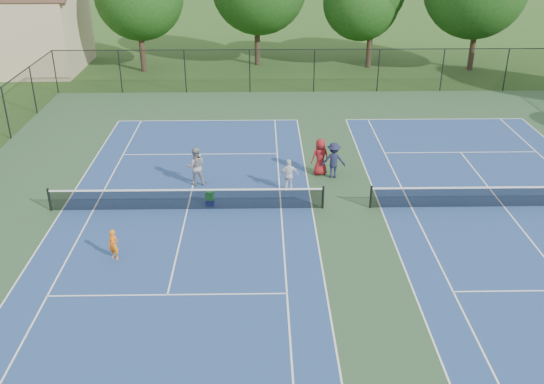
{
  "coord_description": "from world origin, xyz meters",
  "views": [
    {
      "loc": [
        -3.72,
        -23.66,
        12.24
      ],
      "look_at": [
        -3.3,
        -1.0,
        1.3
      ],
      "focal_mm": 40.0,
      "sensor_mm": 36.0,
      "label": 1
    }
  ],
  "objects_px": {
    "instructor": "(196,166)",
    "bystander_a": "(289,175)",
    "child_player": "(113,245)",
    "bystander_b": "(334,160)",
    "bystander_c": "(320,157)",
    "clapboard_house": "(15,30)",
    "ball_crate": "(210,202)",
    "ball_hopper": "(210,195)"
  },
  "relations": [
    {
      "from": "clapboard_house",
      "to": "bystander_c",
      "type": "distance_m",
      "value": 30.81
    },
    {
      "from": "ball_hopper",
      "to": "bystander_a",
      "type": "bearing_deg",
      "value": 21.88
    },
    {
      "from": "instructor",
      "to": "bystander_b",
      "type": "relative_size",
      "value": 1.05
    },
    {
      "from": "clapboard_house",
      "to": "ball_hopper",
      "type": "bearing_deg",
      "value": -55.4
    },
    {
      "from": "clapboard_house",
      "to": "instructor",
      "type": "height_order",
      "value": "clapboard_house"
    },
    {
      "from": "clapboard_house",
      "to": "instructor",
      "type": "xyz_separation_m",
      "value": [
        16.17,
        -22.38,
        -2.15
      ]
    },
    {
      "from": "bystander_a",
      "to": "bystander_c",
      "type": "bearing_deg",
      "value": -139.38
    },
    {
      "from": "child_player",
      "to": "instructor",
      "type": "bearing_deg",
      "value": 94.29
    },
    {
      "from": "child_player",
      "to": "bystander_a",
      "type": "distance_m",
      "value": 8.99
    },
    {
      "from": "bystander_b",
      "to": "bystander_c",
      "type": "xyz_separation_m",
      "value": [
        -0.62,
        0.37,
        0.03
      ]
    },
    {
      "from": "bystander_a",
      "to": "ball_crate",
      "type": "distance_m",
      "value": 3.9
    },
    {
      "from": "bystander_b",
      "to": "ball_crate",
      "type": "height_order",
      "value": "bystander_b"
    },
    {
      "from": "bystander_a",
      "to": "bystander_b",
      "type": "bearing_deg",
      "value": -154.71
    },
    {
      "from": "instructor",
      "to": "ball_crate",
      "type": "distance_m",
      "value": 2.49
    },
    {
      "from": "bystander_a",
      "to": "bystander_b",
      "type": "xyz_separation_m",
      "value": [
        2.23,
        1.48,
        0.11
      ]
    },
    {
      "from": "child_player",
      "to": "bystander_b",
      "type": "relative_size",
      "value": 0.67
    },
    {
      "from": "bystander_b",
      "to": "ball_hopper",
      "type": "xyz_separation_m",
      "value": [
        -5.79,
        -2.92,
        -0.42
      ]
    },
    {
      "from": "child_player",
      "to": "instructor",
      "type": "xyz_separation_m",
      "value": [
        2.47,
        6.61,
        0.34
      ]
    },
    {
      "from": "bystander_c",
      "to": "bystander_a",
      "type": "bearing_deg",
      "value": 29.04
    },
    {
      "from": "instructor",
      "to": "ball_hopper",
      "type": "distance_m",
      "value": 2.4
    },
    {
      "from": "instructor",
      "to": "bystander_a",
      "type": "distance_m",
      "value": 4.44
    },
    {
      "from": "clapboard_house",
      "to": "bystander_c",
      "type": "bearing_deg",
      "value": -43.9
    },
    {
      "from": "clapboard_house",
      "to": "bystander_b",
      "type": "relative_size",
      "value": 6.02
    },
    {
      "from": "instructor",
      "to": "ball_crate",
      "type": "height_order",
      "value": "instructor"
    },
    {
      "from": "instructor",
      "to": "child_player",
      "type": "bearing_deg",
      "value": 63.26
    },
    {
      "from": "bystander_b",
      "to": "ball_hopper",
      "type": "bearing_deg",
      "value": 32.22
    },
    {
      "from": "bystander_a",
      "to": "ball_hopper",
      "type": "distance_m",
      "value": 3.86
    },
    {
      "from": "bystander_b",
      "to": "bystander_a",
      "type": "bearing_deg",
      "value": 39.2
    },
    {
      "from": "clapboard_house",
      "to": "child_player",
      "type": "relative_size",
      "value": 8.96
    },
    {
      "from": "instructor",
      "to": "ball_crate",
      "type": "xyz_separation_m",
      "value": [
        0.8,
        -2.22,
        -0.8
      ]
    },
    {
      "from": "clapboard_house",
      "to": "child_player",
      "type": "xyz_separation_m",
      "value": [
        13.69,
        -28.99,
        -2.49
      ]
    },
    {
      "from": "clapboard_house",
      "to": "bystander_a",
      "type": "height_order",
      "value": "clapboard_house"
    },
    {
      "from": "clapboard_house",
      "to": "child_player",
      "type": "bearing_deg",
      "value": -64.71
    },
    {
      "from": "clapboard_house",
      "to": "ball_hopper",
      "type": "height_order",
      "value": "clapboard_house"
    },
    {
      "from": "bystander_c",
      "to": "ball_crate",
      "type": "bearing_deg",
      "value": 12.41
    },
    {
      "from": "instructor",
      "to": "bystander_a",
      "type": "xyz_separation_m",
      "value": [
        4.37,
        -0.78,
        -0.15
      ]
    },
    {
      "from": "clapboard_house",
      "to": "bystander_a",
      "type": "distance_m",
      "value": 31.05
    },
    {
      "from": "ball_crate",
      "to": "ball_hopper",
      "type": "xyz_separation_m",
      "value": [
        0.0,
        0.0,
        0.33
      ]
    },
    {
      "from": "bystander_a",
      "to": "bystander_b",
      "type": "height_order",
      "value": "bystander_b"
    },
    {
      "from": "instructor",
      "to": "bystander_c",
      "type": "height_order",
      "value": "instructor"
    },
    {
      "from": "child_player",
      "to": "bystander_a",
      "type": "height_order",
      "value": "bystander_a"
    },
    {
      "from": "child_player",
      "to": "ball_hopper",
      "type": "bearing_deg",
      "value": 78.1
    }
  ]
}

